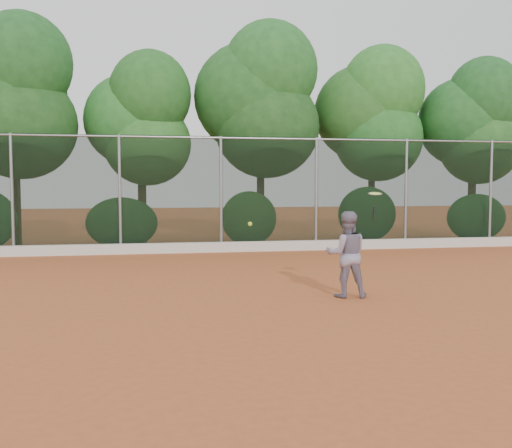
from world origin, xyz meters
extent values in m
plane|color=#AE5329|center=(0.00, 0.00, 0.00)|extent=(80.00, 80.00, 0.00)
cube|color=beige|center=(0.00, 6.82, 0.15)|extent=(24.00, 0.20, 0.30)
imported|color=gray|center=(1.41, -0.45, 0.78)|extent=(0.84, 0.71, 1.56)
cube|color=black|center=(0.00, 7.00, 1.75)|extent=(24.00, 0.01, 3.50)
cylinder|color=gray|center=(0.00, 7.00, 3.45)|extent=(24.00, 0.06, 0.06)
cylinder|color=gray|center=(-6.00, 7.00, 1.75)|extent=(0.09, 0.09, 3.50)
cylinder|color=gray|center=(-3.00, 7.00, 1.75)|extent=(0.09, 0.09, 3.50)
cylinder|color=gray|center=(0.00, 7.00, 1.75)|extent=(0.09, 0.09, 3.50)
cylinder|color=gray|center=(3.00, 7.00, 1.75)|extent=(0.09, 0.09, 3.50)
cylinder|color=gray|center=(6.00, 7.00, 1.75)|extent=(0.09, 0.09, 3.50)
cylinder|color=gray|center=(9.00, 7.00, 1.75)|extent=(0.09, 0.09, 3.50)
cylinder|color=#47311B|center=(-6.30, 8.90, 1.45)|extent=(0.24, 0.24, 2.90)
ellipsoid|color=#2A5E23|center=(-6.10, 8.80, 3.90)|extent=(3.50, 2.90, 3.40)
ellipsoid|color=#2D702A|center=(-6.60, 9.10, 4.90)|extent=(3.80, 3.10, 3.70)
ellipsoid|color=#296A28|center=(-6.00, 8.70, 5.80)|extent=(3.10, 2.60, 3.20)
cylinder|color=#3D2717|center=(-2.40, 9.30, 1.20)|extent=(0.28, 0.28, 2.40)
ellipsoid|color=#275F20|center=(-2.20, 9.20, 3.40)|extent=(2.90, 2.40, 2.80)
ellipsoid|color=#216121|center=(-2.70, 9.50, 4.20)|extent=(3.20, 2.70, 3.10)
ellipsoid|color=#1D501B|center=(-2.10, 9.00, 5.00)|extent=(2.70, 2.30, 2.90)
cylinder|color=#3B2616|center=(1.60, 9.00, 1.50)|extent=(0.26, 0.26, 3.00)
ellipsoid|color=#2B5E24|center=(1.80, 8.90, 4.00)|extent=(3.60, 3.00, 3.50)
ellipsoid|color=#2C6A28|center=(1.30, 9.20, 5.00)|extent=(3.90, 3.20, 3.80)
ellipsoid|color=#30772D|center=(1.90, 8.80, 5.90)|extent=(3.20, 2.70, 3.30)
cylinder|color=#3E2618|center=(5.70, 9.20, 1.35)|extent=(0.24, 0.24, 2.70)
ellipsoid|color=#1E581E|center=(5.90, 9.10, 3.70)|extent=(3.20, 2.70, 3.10)
ellipsoid|color=#21511B|center=(5.40, 9.40, 4.60)|extent=(3.50, 2.90, 3.40)
ellipsoid|color=#256221|center=(6.00, 9.00, 5.40)|extent=(3.00, 2.50, 3.10)
cylinder|color=#402718|center=(9.40, 8.80, 1.25)|extent=(0.28, 0.28, 2.50)
ellipsoid|color=#35722B|center=(9.60, 8.70, 3.50)|extent=(3.00, 2.50, 2.90)
ellipsoid|color=#2B6E29|center=(9.10, 9.00, 4.30)|extent=(3.30, 2.80, 3.20)
ellipsoid|color=#276828|center=(9.70, 8.60, 5.10)|extent=(2.80, 2.40, 3.00)
ellipsoid|color=#316827|center=(-3.00, 7.80, 0.85)|extent=(2.20, 1.16, 1.60)
ellipsoid|color=#3B772D|center=(1.00, 7.80, 0.95)|extent=(1.80, 1.04, 1.76)
ellipsoid|color=#265E24|center=(5.00, 7.80, 1.05)|extent=(2.00, 1.10, 1.84)
ellipsoid|color=#2A6827|center=(9.00, 7.80, 0.90)|extent=(2.16, 1.12, 1.64)
cylinder|color=black|center=(1.86, -0.59, 1.53)|extent=(0.05, 0.10, 0.27)
torus|color=black|center=(1.86, -0.65, 1.88)|extent=(0.33, 0.33, 0.08)
cylinder|color=#C4E443|center=(1.86, -0.65, 1.88)|extent=(0.28, 0.28, 0.06)
sphere|color=#CCEB35|center=(-0.38, -0.50, 1.36)|extent=(0.07, 0.07, 0.07)
camera|label=1|loc=(-2.03, -10.25, 2.05)|focal=40.00mm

